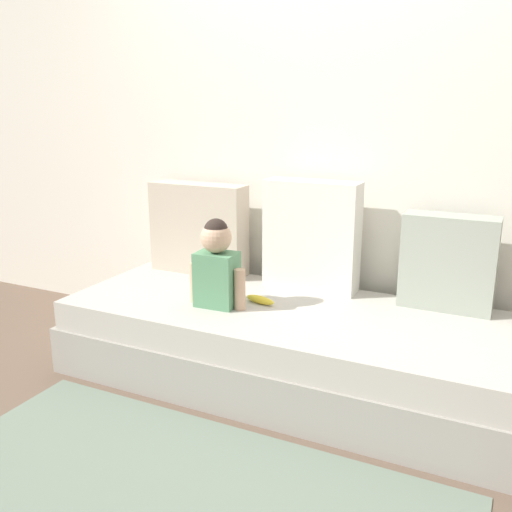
% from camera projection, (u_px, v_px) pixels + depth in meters
% --- Properties ---
extents(ground_plane, '(12.00, 12.00, 0.00)m').
position_uv_depth(ground_plane, '(284.00, 380.00, 2.89)').
color(ground_plane, brown).
extents(back_wall, '(5.49, 0.10, 2.57)m').
position_uv_depth(back_wall, '(329.00, 122.00, 3.05)').
color(back_wall, silver).
rests_on(back_wall, ground).
extents(couch, '(2.29, 0.90, 0.40)m').
position_uv_depth(couch, '(285.00, 345.00, 2.84)').
color(couch, '#9C978F').
rests_on(couch, ground).
extents(throw_pillow_left, '(0.59, 0.16, 0.53)m').
position_uv_depth(throw_pillow_left, '(199.00, 229.00, 3.31)').
color(throw_pillow_left, '#C1B29E').
rests_on(throw_pillow_left, couch).
extents(throw_pillow_center, '(0.51, 0.16, 0.59)m').
position_uv_depth(throw_pillow_center, '(311.00, 236.00, 3.01)').
color(throw_pillow_center, silver).
rests_on(throw_pillow_center, couch).
extents(throw_pillow_right, '(0.44, 0.16, 0.47)m').
position_uv_depth(throw_pillow_right, '(448.00, 263.00, 2.73)').
color(throw_pillow_right, '#99A393').
rests_on(throw_pillow_right, couch).
extents(toddler, '(0.31, 0.15, 0.45)m').
position_uv_depth(toddler, '(217.00, 264.00, 2.77)').
color(toddler, '#568E66').
rests_on(toddler, couch).
extents(banana, '(0.18, 0.08, 0.04)m').
position_uv_depth(banana, '(260.00, 300.00, 2.84)').
color(banana, yellow).
rests_on(banana, couch).
extents(floor_rug, '(2.06, 1.00, 0.01)m').
position_uv_depth(floor_rug, '(177.00, 498.00, 2.02)').
color(floor_rug, slate).
rests_on(floor_rug, ground).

